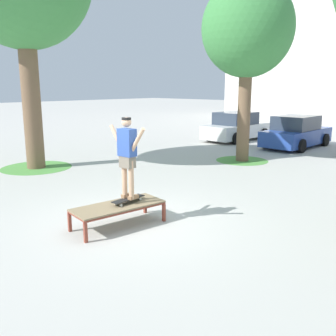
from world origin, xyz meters
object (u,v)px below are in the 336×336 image
Objects in this scene: skateboard at (128,199)px; tree_mid_back at (248,30)px; skate_box at (118,207)px; car_white at (237,127)px; skater at (127,152)px; car_blue at (296,133)px.

skateboard is 8.92m from tree_mid_back.
skateboard is 0.12× the size of tree_mid_back.
tree_mid_back is (-1.96, 7.81, 4.43)m from skate_box.
skateboard is 13.33m from car_white.
skater is at bearing -66.48° from car_white.
tree_mid_back reaches higher than skater.
car_white is at bearing 112.96° from skate_box.
skate_box is at bearing -81.31° from car_blue.
skate_box is 0.47× the size of car_white.
car_white is at bearing 178.13° from car_blue.
skate_box is at bearing -98.24° from skater.
tree_mid_back is at bearing -54.53° from car_white.
skater is (-0.00, 0.00, 0.99)m from skateboard.
skater is 0.25× the size of tree_mid_back.
skate_box is 9.18m from tree_mid_back.
tree_mid_back is 6.16m from car_blue.
tree_mid_back reaches higher than skateboard.
tree_mid_back is at bearing 104.09° from skate_box.
car_white reaches higher than skate_box.
car_blue is at bearing -1.87° from car_white.
skater is at bearing -80.97° from car_blue.
tree_mid_back is at bearing 104.79° from skater.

